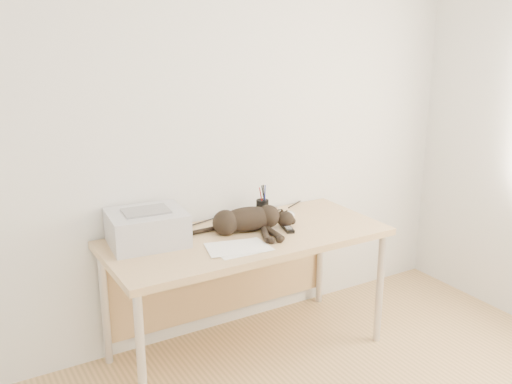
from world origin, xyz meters
TOP-DOWN VIEW (x-y plane):
  - wall_back at (0.00, 1.75)m, footprint 3.50×0.00m
  - desk at (0.00, 1.48)m, footprint 1.60×0.70m
  - printer at (-0.53, 1.55)m, footprint 0.43×0.38m
  - papers at (-0.14, 1.23)m, footprint 0.35×0.27m
  - cat at (0.02, 1.44)m, footprint 0.64×0.39m
  - mug at (-0.33, 1.62)m, footprint 0.14×0.14m
  - pen_cup at (0.24, 1.62)m, footprint 0.08×0.08m
  - remote_grey at (0.04, 1.62)m, footprint 0.06×0.18m
  - remote_black at (0.25, 1.35)m, footprint 0.09×0.17m
  - mouse at (0.40, 1.56)m, footprint 0.10×0.12m
  - cable_tangle at (0.00, 1.70)m, footprint 1.36×0.08m

SIDE VIEW (x-z plane):
  - desk at x=0.00m, z-range 0.24..0.98m
  - papers at x=-0.14m, z-range 0.74..0.75m
  - cable_tangle at x=0.00m, z-range 0.74..0.75m
  - remote_black at x=0.25m, z-range 0.74..0.76m
  - remote_grey at x=0.04m, z-range 0.74..0.76m
  - mouse at x=0.40m, z-range 0.74..0.77m
  - mug at x=-0.33m, z-range 0.74..0.83m
  - pen_cup at x=0.24m, z-range 0.70..0.89m
  - cat at x=0.02m, z-range 0.73..0.88m
  - printer at x=-0.53m, z-range 0.74..0.93m
  - wall_back at x=0.00m, z-range -0.45..3.05m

